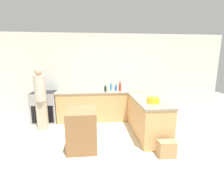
{
  "coord_description": "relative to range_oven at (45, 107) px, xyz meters",
  "views": [
    {
      "loc": [
        -0.27,
        -3.35,
        1.91
      ],
      "look_at": [
        0.16,
        0.8,
        0.98
      ],
      "focal_mm": 28.0,
      "sensor_mm": 36.0,
      "label": 1
    }
  ],
  "objects": [
    {
      "name": "wine_bottle_dark",
      "position": [
        1.87,
        -0.04,
        0.54
      ],
      "size": [
        0.08,
        0.08,
        0.2
      ],
      "color": "black",
      "rests_on": "counter_back"
    },
    {
      "name": "ground_plane",
      "position": [
        1.8,
        -2.03,
        -0.47
      ],
      "size": [
        14.0,
        14.0,
        0.0
      ],
      "primitive_type": "plane",
      "color": "beige"
    },
    {
      "name": "wall_back",
      "position": [
        1.8,
        0.34,
        0.88
      ],
      "size": [
        8.0,
        0.06,
        2.7
      ],
      "color": "silver",
      "rests_on": "ground_plane"
    },
    {
      "name": "person_by_range",
      "position": [
        0.09,
        -0.62,
        0.47
      ],
      "size": [
        0.29,
        0.29,
        1.7
      ],
      "color": "#ADA38E",
      "rests_on": "ground_plane"
    },
    {
      "name": "dish_soap_bottle",
      "position": [
        2.07,
        0.15,
        0.56
      ],
      "size": [
        0.06,
        0.06,
        0.25
      ],
      "color": "#338CBF",
      "rests_on": "counter_back"
    },
    {
      "name": "counter_back",
      "position": [
        1.8,
        -0.0,
        -0.0
      ],
      "size": [
        2.84,
        0.66,
        0.93
      ],
      "color": "tan",
      "rests_on": "ground_plane"
    },
    {
      "name": "water_bottle_blue",
      "position": [
        2.22,
        0.08,
        0.54
      ],
      "size": [
        0.08,
        0.08,
        0.2
      ],
      "color": "#386BB7",
      "rests_on": "counter_back"
    },
    {
      "name": "paper_bag",
      "position": [
        2.93,
        -2.35,
        -0.3
      ],
      "size": [
        0.34,
        0.21,
        0.33
      ],
      "color": "#A88456",
      "rests_on": "ground_plane"
    },
    {
      "name": "counter_peninsula",
      "position": [
        2.87,
        -1.23,
        -0.0
      ],
      "size": [
        0.69,
        1.86,
        0.93
      ],
      "color": "tan",
      "rests_on": "ground_plane"
    },
    {
      "name": "mixing_bowl",
      "position": [
        2.86,
        -1.62,
        0.53
      ],
      "size": [
        0.29,
        0.29,
        0.13
      ],
      "color": "yellow",
      "rests_on": "counter_peninsula"
    },
    {
      "name": "range_oven",
      "position": [
        0.0,
        0.0,
        0.0
      ],
      "size": [
        0.74,
        0.63,
        0.95
      ],
      "color": "#99999E",
      "rests_on": "ground_plane"
    },
    {
      "name": "island_table",
      "position": [
        1.25,
        -1.8,
        -0.04
      ],
      "size": [
        0.62,
        0.78,
        0.87
      ],
      "color": "brown",
      "rests_on": "ground_plane"
    },
    {
      "name": "hot_sauce_bottle",
      "position": [
        2.34,
        -0.0,
        0.59
      ],
      "size": [
        0.07,
        0.07,
        0.31
      ],
      "color": "red",
      "rests_on": "counter_back"
    }
  ]
}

